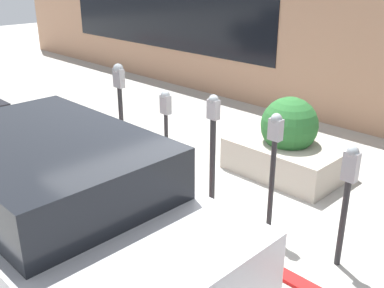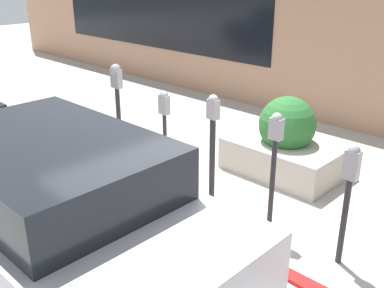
{
  "view_description": "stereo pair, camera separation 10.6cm",
  "coord_description": "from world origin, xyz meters",
  "px_view_note": "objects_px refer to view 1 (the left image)",
  "views": [
    {
      "loc": [
        -3.5,
        3.31,
        2.89
      ],
      "look_at": [
        0.0,
        -0.15,
        0.92
      ],
      "focal_mm": 42.0,
      "sensor_mm": 36.0,
      "label": 1
    },
    {
      "loc": [
        -3.42,
        3.38,
        2.89
      ],
      "look_at": [
        0.0,
        -0.15,
        0.92
      ],
      "focal_mm": 42.0,
      "sensor_mm": 36.0,
      "label": 2
    }
  ],
  "objects_px": {
    "parking_meter_farthest": "(120,96)",
    "planter_box": "(288,145)",
    "parking_meter_nearest": "(348,188)",
    "parking_meter_middle": "(213,139)",
    "parked_car_middle": "(45,203)",
    "parking_meter_second": "(274,154)",
    "parking_meter_fourth": "(166,119)"
  },
  "relations": [
    {
      "from": "parking_meter_farthest",
      "to": "planter_box",
      "type": "xyz_separation_m",
      "value": [
        -1.99,
        -1.5,
        -0.64
      ]
    },
    {
      "from": "parking_meter_nearest",
      "to": "planter_box",
      "type": "height_order",
      "value": "parking_meter_nearest"
    },
    {
      "from": "parking_meter_middle",
      "to": "parked_car_middle",
      "type": "relative_size",
      "value": 0.34
    },
    {
      "from": "parking_meter_nearest",
      "to": "parked_car_middle",
      "type": "height_order",
      "value": "parked_car_middle"
    },
    {
      "from": "planter_box",
      "to": "parking_meter_nearest",
      "type": "bearing_deg",
      "value": 138.18
    },
    {
      "from": "parking_meter_nearest",
      "to": "parking_meter_second",
      "type": "height_order",
      "value": "parking_meter_second"
    },
    {
      "from": "parking_meter_second",
      "to": "planter_box",
      "type": "distance_m",
      "value": 1.78
    },
    {
      "from": "parking_meter_middle",
      "to": "parked_car_middle",
      "type": "distance_m",
      "value": 2.14
    },
    {
      "from": "planter_box",
      "to": "parking_meter_middle",
      "type": "bearing_deg",
      "value": 86.19
    },
    {
      "from": "parking_meter_second",
      "to": "parking_meter_farthest",
      "type": "relative_size",
      "value": 0.93
    },
    {
      "from": "parking_meter_nearest",
      "to": "parking_meter_fourth",
      "type": "xyz_separation_m",
      "value": [
        2.67,
        -0.02,
        0.06
      ]
    },
    {
      "from": "parking_meter_second",
      "to": "parking_meter_fourth",
      "type": "height_order",
      "value": "parking_meter_second"
    },
    {
      "from": "parking_meter_second",
      "to": "planter_box",
      "type": "bearing_deg",
      "value": -62.27
    },
    {
      "from": "parking_meter_second",
      "to": "parked_car_middle",
      "type": "height_order",
      "value": "parked_car_middle"
    },
    {
      "from": "parking_meter_fourth",
      "to": "parking_meter_farthest",
      "type": "bearing_deg",
      "value": 2.79
    },
    {
      "from": "parking_meter_farthest",
      "to": "parking_meter_fourth",
      "type": "bearing_deg",
      "value": -177.21
    },
    {
      "from": "parking_meter_farthest",
      "to": "parked_car_middle",
      "type": "xyz_separation_m",
      "value": [
        -1.7,
        2.14,
        -0.29
      ]
    },
    {
      "from": "parking_meter_middle",
      "to": "planter_box",
      "type": "bearing_deg",
      "value": -93.81
    },
    {
      "from": "parking_meter_fourth",
      "to": "parked_car_middle",
      "type": "bearing_deg",
      "value": 108.42
    },
    {
      "from": "parking_meter_farthest",
      "to": "parked_car_middle",
      "type": "relative_size",
      "value": 0.36
    },
    {
      "from": "parking_meter_middle",
      "to": "planter_box",
      "type": "xyz_separation_m",
      "value": [
        -0.1,
        -1.51,
        -0.48
      ]
    },
    {
      "from": "parking_meter_second",
      "to": "planter_box",
      "type": "height_order",
      "value": "parking_meter_second"
    },
    {
      "from": "parking_meter_farthest",
      "to": "parking_meter_middle",
      "type": "bearing_deg",
      "value": 179.77
    },
    {
      "from": "parking_meter_second",
      "to": "planter_box",
      "type": "xyz_separation_m",
      "value": [
        0.79,
        -1.5,
        -0.55
      ]
    },
    {
      "from": "planter_box",
      "to": "parked_car_middle",
      "type": "xyz_separation_m",
      "value": [
        0.3,
        3.64,
        0.36
      ]
    },
    {
      "from": "parked_car_middle",
      "to": "parking_meter_farthest",
      "type": "bearing_deg",
      "value": -51.84
    },
    {
      "from": "parking_meter_second",
      "to": "parked_car_middle",
      "type": "bearing_deg",
      "value": 63.11
    },
    {
      "from": "parking_meter_nearest",
      "to": "parking_meter_middle",
      "type": "height_order",
      "value": "parking_meter_middle"
    },
    {
      "from": "parking_meter_fourth",
      "to": "planter_box",
      "type": "height_order",
      "value": "parking_meter_fourth"
    },
    {
      "from": "parking_meter_middle",
      "to": "parking_meter_fourth",
      "type": "height_order",
      "value": "parking_meter_middle"
    },
    {
      "from": "parking_meter_middle",
      "to": "parking_meter_second",
      "type": "bearing_deg",
      "value": -179.33
    },
    {
      "from": "parking_meter_middle",
      "to": "parking_meter_farthest",
      "type": "xyz_separation_m",
      "value": [
        1.89,
        -0.01,
        0.17
      ]
    }
  ]
}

